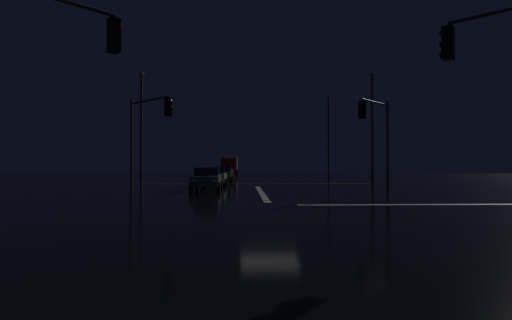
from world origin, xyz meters
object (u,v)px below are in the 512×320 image
object	(u,v)px
sedan_green	(223,174)
sedan_silver	(226,171)
sedan_blue	(224,172)
traffic_signal_sw	(17,55)
sedan_white	(215,176)
streetlamp_left_near	(141,121)
sedan_red	(223,173)
box_truck	(230,165)
traffic_signal_nw	(147,126)
traffic_signal_ne	(377,128)
sedan_gray	(207,179)
streetlamp_right_far	(329,131)
streetlamp_right_near	(372,121)

from	to	relation	value
sedan_green	sedan_silver	xyz separation A→B (m)	(-0.41, 18.06, 0.00)
sedan_blue	traffic_signal_sw	bearing A→B (deg)	-94.66
sedan_white	streetlamp_left_near	xyz separation A→B (m)	(-5.51, -2.46, 4.38)
sedan_red	box_truck	world-z (taller)	box_truck
sedan_white	traffic_signal_nw	size ratio (longest dim) A/B	0.72
sedan_blue	streetlamp_left_near	size ratio (longest dim) A/B	0.48
traffic_signal_ne	sedan_green	bearing A→B (deg)	124.74
sedan_gray	sedan_blue	xyz separation A→B (m)	(0.08, 24.63, 0.00)
traffic_signal_ne	streetlamp_right_far	bearing A→B (deg)	85.50
streetlamp_right_near	streetlamp_left_near	bearing A→B (deg)	-180.00
traffic_signal_nw	streetlamp_left_near	distance (m)	6.83
sedan_red	traffic_signal_sw	distance (m)	36.52
sedan_white	sedan_green	xyz separation A→B (m)	(0.34, 6.38, 0.00)
sedan_blue	traffic_signal_sw	world-z (taller)	traffic_signal_sw
sedan_green	streetlamp_right_far	world-z (taller)	streetlamp_right_far
traffic_signal_nw	streetlamp_right_far	distance (m)	27.68
streetlamp_right_far	sedan_green	bearing A→B (deg)	-149.61
sedan_red	traffic_signal_sw	size ratio (longest dim) A/B	0.65
sedan_white	traffic_signal_sw	xyz separation A→B (m)	(-3.49, -22.99, 3.81)
streetlamp_right_near	sedan_silver	bearing A→B (deg)	115.14
streetlamp_right_near	streetlamp_right_far	world-z (taller)	streetlamp_right_far
sedan_blue	traffic_signal_ne	size ratio (longest dim) A/B	0.72
traffic_signal_sw	box_truck	bearing A→B (deg)	86.16
sedan_blue	sedan_silver	size ratio (longest dim) A/B	1.00
traffic_signal_ne	streetlamp_left_near	distance (m)	17.50
traffic_signal_sw	streetlamp_right_near	size ratio (longest dim) A/B	0.73
streetlamp_left_near	streetlamp_right_near	world-z (taller)	streetlamp_right_near
sedan_green	sedan_red	size ratio (longest dim) A/B	1.00
sedan_gray	streetlamp_right_far	size ratio (longest dim) A/B	0.43
sedan_blue	sedan_silver	world-z (taller)	same
sedan_green	sedan_red	xyz separation A→B (m)	(-0.27, 6.77, 0.00)
traffic_signal_sw	streetlamp_right_near	xyz separation A→B (m)	(16.04, 20.54, 0.63)
sedan_red	sedan_blue	bearing A→B (deg)	91.36
sedan_blue	sedan_silver	bearing A→B (deg)	90.04
sedan_silver	traffic_signal_ne	size ratio (longest dim) A/B	0.72
sedan_white	traffic_signal_sw	size ratio (longest dim) A/B	0.65
sedan_blue	streetlamp_left_near	bearing A→B (deg)	-104.25
sedan_blue	streetlamp_left_near	world-z (taller)	streetlamp_left_near
sedan_white	sedan_blue	bearing A→B (deg)	90.20
streetlamp_left_near	sedan_green	bearing A→B (deg)	56.51
sedan_red	traffic_signal_sw	bearing A→B (deg)	-95.62
streetlamp_left_near	traffic_signal_nw	bearing A→B (deg)	-73.11
sedan_silver	streetlamp_right_far	world-z (taller)	streetlamp_right_far
sedan_blue	streetlamp_right_far	xyz separation A→B (m)	(12.62, -5.44, 4.96)
traffic_signal_ne	traffic_signal_sw	bearing A→B (deg)	-135.00
sedan_gray	box_truck	bearing A→B (deg)	89.48
sedan_white	sedan_red	world-z (taller)	same
sedan_gray	streetlamp_right_far	bearing A→B (deg)	56.51
sedan_silver	traffic_signal_sw	distance (m)	47.72
box_truck	streetlamp_right_far	size ratio (longest dim) A/B	0.82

